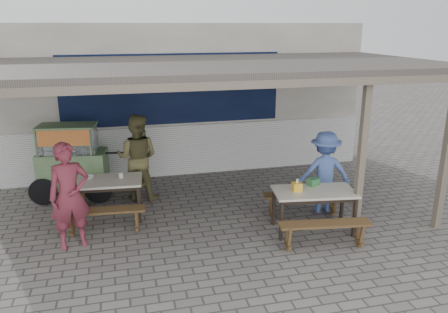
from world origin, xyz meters
TOP-DOWN VIEW (x-y plane):
  - ground at (0.00, 0.00)m, footprint 60.00×60.00m
  - back_wall at (-0.00, 3.58)m, footprint 9.00×1.28m
  - warung_roof at (0.02, 0.90)m, footprint 9.00×4.21m
  - table_left at (-1.76, 0.81)m, footprint 1.34×0.86m
  - bench_left_street at (-1.81, 0.16)m, footprint 1.40×0.39m
  - bench_left_wall at (-1.71, 1.46)m, footprint 1.40×0.39m
  - table_right at (1.70, -0.60)m, footprint 1.46×0.90m
  - bench_right_street at (1.61, -1.22)m, footprint 1.50×0.49m
  - bench_right_wall at (1.79, 0.02)m, footprint 1.50×0.49m
  - vendor_cart at (-2.44, 2.03)m, footprint 1.99×0.95m
  - patron_street_side at (-2.29, -0.16)m, footprint 0.71×0.56m
  - patron_wall_side at (-1.14, 1.65)m, footprint 1.03×0.92m
  - patron_right_table at (2.26, 0.16)m, footprint 1.11×0.77m
  - tissue_box at (1.40, -0.54)m, footprint 0.16×0.16m
  - donation_box at (1.79, -0.37)m, footprint 0.23×0.20m
  - condiment_jar at (-1.49, 0.87)m, footprint 0.08×0.08m
  - condiment_bowl at (-2.06, 0.98)m, footprint 0.18×0.18m

SIDE VIEW (x-z plane):
  - ground at x=0.00m, z-range 0.00..0.00m
  - bench_left_street at x=-1.81m, z-range 0.11..0.56m
  - bench_left_wall at x=-1.71m, z-range 0.11..0.56m
  - bench_right_street at x=1.61m, z-range 0.11..0.56m
  - bench_right_wall at x=1.79m, z-range 0.11..0.56m
  - table_left at x=-1.76m, z-range 0.30..1.05m
  - table_right at x=1.70m, z-range 0.30..1.05m
  - condiment_bowl at x=-2.06m, z-range 0.75..0.79m
  - patron_right_table at x=2.26m, z-range 0.00..1.57m
  - condiment_jar at x=-1.49m, z-range 0.75..0.85m
  - donation_box at x=1.79m, z-range 0.75..0.88m
  - tissue_box at x=1.40m, z-range 0.75..0.90m
  - vendor_cart at x=-2.44m, z-range 0.07..1.61m
  - patron_street_side at x=-2.29m, z-range 0.00..1.74m
  - patron_wall_side at x=-1.14m, z-range 0.00..1.77m
  - back_wall at x=0.00m, z-range -0.03..3.47m
  - warung_roof at x=0.02m, z-range 1.31..4.12m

